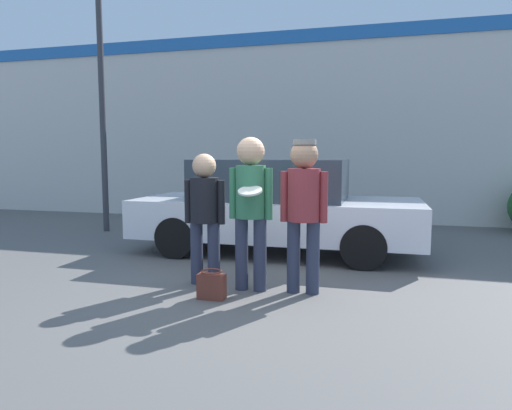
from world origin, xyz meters
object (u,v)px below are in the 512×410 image
person_left (205,208)px  person_middle_with_frisbee (251,199)px  street_lamp (108,24)px  parked_car_near (275,206)px  handbag (212,285)px  person_right (304,201)px

person_left → person_middle_with_frisbee: size_ratio=0.90×
person_left → street_lamp: street_lamp is taller
person_middle_with_frisbee → parked_car_near: bearing=95.0°
handbag → person_left: bearing=117.5°
person_left → handbag: person_left is taller
person_right → street_lamp: 6.29m
parked_car_near → street_lamp: 5.11m
person_right → person_middle_with_frisbee: bearing=-175.3°
person_left → street_lamp: 5.55m
person_middle_with_frisbee → handbag: (-0.32, -0.43, -0.91)m
person_left → person_middle_with_frisbee: person_middle_with_frisbee is taller
person_right → handbag: (-0.92, -0.48, -0.90)m
person_right → parked_car_near: 2.28m
handbag → street_lamp: bearing=133.5°
parked_car_near → handbag: (-0.13, -2.59, -0.59)m
person_left → person_right: size_ratio=0.91×
person_right → parked_car_near: size_ratio=0.39×
person_left → street_lamp: bearing=135.6°
person_middle_with_frisbee → street_lamp: bearing=139.6°
street_lamp → person_right: bearing=-36.0°
person_right → person_left: bearing=177.3°
person_left → parked_car_near: size_ratio=0.35×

